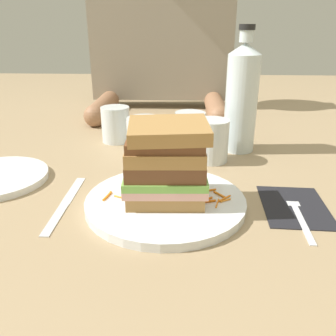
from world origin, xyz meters
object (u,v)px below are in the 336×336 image
(empty_tumbler_1, at_px, (190,129))
(juice_glass, at_px, (212,143))
(knife, at_px, (64,204))
(empty_tumbler_2, at_px, (145,136))
(diner_across, at_px, (162,23))
(water_bottle, at_px, (242,97))
(fork, at_px, (298,211))
(empty_tumbler_0, at_px, (116,124))
(sandwich, at_px, (167,163))
(main_plate, at_px, (167,202))
(napkin_dark, at_px, (294,206))

(empty_tumbler_1, bearing_deg, juice_glass, -64.68)
(knife, distance_m, empty_tumbler_2, 0.28)
(empty_tumbler_1, xyz_separation_m, diner_across, (-0.09, 0.42, 0.23))
(water_bottle, bearing_deg, knife, -138.14)
(water_bottle, xyz_separation_m, empty_tumbler_1, (-0.11, 0.02, -0.08))
(fork, bearing_deg, empty_tumbler_0, 135.25)
(sandwich, distance_m, water_bottle, 0.32)
(main_plate, xyz_separation_m, diner_across, (-0.05, 0.72, 0.27))
(knife, height_order, empty_tumbler_1, empty_tumbler_1)
(main_plate, relative_size, napkin_dark, 1.83)
(napkin_dark, bearing_deg, juice_glass, 121.37)
(napkin_dark, xyz_separation_m, diner_across, (-0.26, 0.71, 0.27))
(sandwich, bearing_deg, water_bottle, 61.68)
(sandwich, xyz_separation_m, diner_across, (-0.05, 0.72, 0.20))
(empty_tumbler_2, height_order, diner_across, diner_across)
(knife, height_order, empty_tumbler_2, empty_tumbler_2)
(empty_tumbler_2, bearing_deg, fork, -44.19)
(fork, distance_m, juice_glass, 0.26)
(water_bottle, bearing_deg, napkin_dark, -78.63)
(sandwich, distance_m, empty_tumbler_0, 0.36)
(knife, relative_size, empty_tumbler_0, 2.31)
(napkin_dark, distance_m, empty_tumbler_0, 0.48)
(fork, distance_m, empty_tumbler_1, 0.36)
(sandwich, bearing_deg, empty_tumbler_0, 113.49)
(empty_tumbler_2, distance_m, diner_across, 0.53)
(knife, bearing_deg, empty_tumbler_0, 85.59)
(knife, relative_size, diner_across, 0.34)
(water_bottle, relative_size, empty_tumbler_2, 3.30)
(napkin_dark, distance_m, fork, 0.02)
(empty_tumbler_0, height_order, empty_tumbler_1, empty_tumbler_0)
(fork, xyz_separation_m, diner_across, (-0.26, 0.74, 0.27))
(empty_tumbler_2, xyz_separation_m, diner_across, (0.01, 0.48, 0.23))
(fork, height_order, water_bottle, water_bottle)
(juice_glass, bearing_deg, napkin_dark, -58.63)
(napkin_dark, relative_size, empty_tumbler_2, 1.71)
(juice_glass, distance_m, diner_across, 0.58)
(napkin_dark, height_order, empty_tumbler_0, empty_tumbler_0)
(main_plate, bearing_deg, juice_glass, 67.66)
(water_bottle, bearing_deg, juice_glass, -132.05)
(diner_across, bearing_deg, knife, -99.07)
(sandwich, relative_size, empty_tumbler_0, 1.52)
(main_plate, xyz_separation_m, juice_glass, (0.08, 0.21, 0.03))
(sandwich, xyz_separation_m, empty_tumbler_2, (-0.06, 0.24, -0.03))
(napkin_dark, distance_m, water_bottle, 0.31)
(empty_tumbler_2, bearing_deg, main_plate, -75.76)
(empty_tumbler_1, relative_size, diner_across, 0.14)
(main_plate, bearing_deg, empty_tumbler_1, 82.52)
(empty_tumbler_0, bearing_deg, juice_glass, -28.35)
(sandwich, xyz_separation_m, napkin_dark, (0.21, 0.01, -0.07))
(main_plate, distance_m, fork, 0.21)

